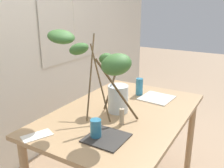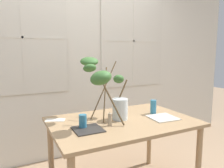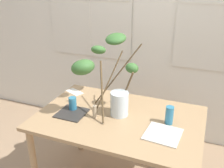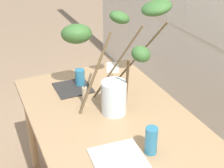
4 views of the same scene
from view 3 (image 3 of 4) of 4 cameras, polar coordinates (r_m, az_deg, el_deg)
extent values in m
cube|color=silver|center=(2.88, 9.80, 16.14)|extent=(5.27, 0.12, 2.98)
cube|color=tan|center=(2.09, 1.60, -7.76)|extent=(1.34, 0.89, 0.03)
cylinder|color=tan|center=(2.30, -17.27, -17.43)|extent=(0.06, 0.06, 0.75)
cylinder|color=tan|center=(2.81, -7.59, -8.31)|extent=(0.06, 0.06, 0.75)
cylinder|color=tan|center=(2.53, 18.16, -13.38)|extent=(0.06, 0.06, 0.75)
cylinder|color=silver|center=(2.06, 1.69, -4.52)|extent=(0.15, 0.15, 0.20)
cylinder|color=silver|center=(2.09, 1.67, -6.09)|extent=(0.13, 0.13, 0.06)
cylinder|color=brown|center=(2.07, 3.10, -1.60)|extent=(0.15, 0.08, 0.37)
ellipsoid|color=#38662D|center=(2.05, 4.57, 3.63)|extent=(0.15, 0.16, 0.12)
cylinder|color=brown|center=(2.16, 1.25, 2.11)|extent=(0.37, 0.19, 0.54)
ellipsoid|color=#38662D|center=(2.27, 0.86, 10.25)|extent=(0.26, 0.26, 0.15)
cylinder|color=brown|center=(1.99, -2.31, -1.69)|extent=(0.15, 0.27, 0.43)
ellipsoid|color=#38662D|center=(1.92, -6.64, 3.83)|extent=(0.26, 0.25, 0.18)
cylinder|color=brown|center=(2.10, -0.74, 0.59)|extent=(0.16, 0.26, 0.49)
ellipsoid|color=#38662D|center=(2.13, -3.11, 7.79)|extent=(0.17, 0.19, 0.12)
cylinder|color=teal|center=(2.17, -8.94, -4.45)|extent=(0.07, 0.07, 0.12)
cylinder|color=teal|center=(2.00, 12.91, -6.94)|extent=(0.06, 0.06, 0.15)
cube|color=#2D2B28|center=(2.14, -9.13, -6.54)|extent=(0.23, 0.23, 0.01)
cube|color=silver|center=(1.90, 11.49, -11.11)|extent=(0.27, 0.27, 0.01)
cube|color=silver|center=(2.52, -8.52, -1.79)|extent=(0.20, 0.16, 0.00)
cylinder|color=tan|center=(2.04, -3.96, -6.32)|extent=(0.03, 0.03, 0.11)
cylinder|color=black|center=(2.01, -4.01, -4.80)|extent=(0.00, 0.00, 0.01)
camera|label=1|loc=(2.30, -45.75, 9.09)|focal=40.00mm
camera|label=2|loc=(1.62, -64.37, -6.33)|focal=33.79mm
camera|label=4|loc=(1.35, 63.91, 11.11)|focal=52.29mm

